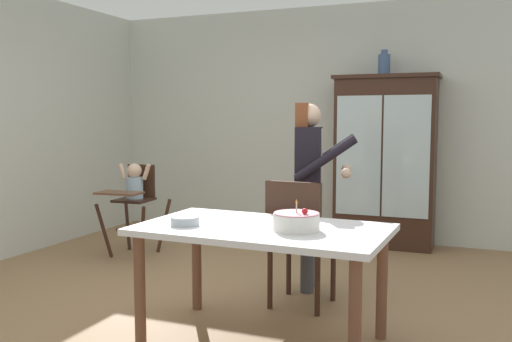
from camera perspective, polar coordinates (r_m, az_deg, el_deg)
ground_plane at (r=4.40m, az=-3.16°, el=-13.24°), size 6.24×6.24×0.00m
wall_back at (r=6.65m, az=6.47°, el=4.91°), size 5.32×0.06×2.70m
china_cabinet at (r=6.23m, az=13.07°, el=1.00°), size 1.11×0.48×1.87m
ceramic_vase at (r=6.25m, az=13.00°, el=10.63°), size 0.13×0.13×0.27m
high_chair_with_toddler at (r=5.84m, az=-12.38°, el=-2.12°), size 0.60×0.71×0.95m
adult_person at (r=4.53m, az=5.52°, el=-0.18°), size 0.58×0.57×1.53m
dining_table at (r=3.50m, az=0.66°, el=-7.21°), size 1.57×0.94×0.74m
birthday_cake at (r=3.35m, az=4.16°, el=-5.18°), size 0.28×0.28×0.19m
serving_bowl at (r=3.54m, az=-7.30°, el=-5.08°), size 0.18×0.18×0.05m
dining_chair_far_side at (r=4.12m, az=4.30°, el=-6.56°), size 0.47×0.47×0.96m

